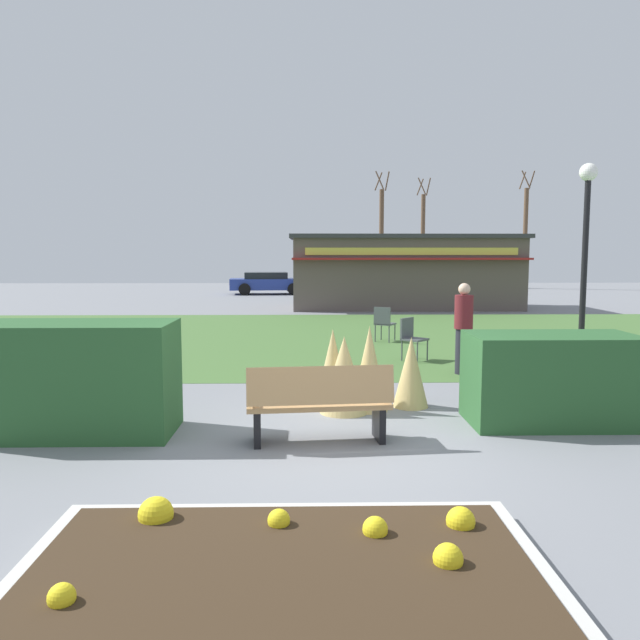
{
  "coord_description": "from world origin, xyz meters",
  "views": [
    {
      "loc": [
        -0.24,
        -6.93,
        2.24
      ],
      "look_at": [
        -0.05,
        2.86,
        1.19
      ],
      "focal_mm": 35.04,
      "sensor_mm": 36.0,
      "label": 1
    }
  ],
  "objects_px": {
    "parked_car_west_slot": "(268,282)",
    "park_bench": "(319,403)",
    "tree_left_bg": "(525,236)",
    "person_strolling": "(463,328)",
    "cafe_chair_west": "(384,321)",
    "food_kiosk": "(404,271)",
    "tree_right_bg": "(381,237)",
    "tree_center_bg": "(423,238)",
    "cafe_chair_east": "(411,335)",
    "trash_bin": "(134,396)",
    "lamppost_mid": "(586,238)"
  },
  "relations": [
    {
      "from": "trash_bin",
      "to": "person_strolling",
      "type": "height_order",
      "value": "person_strolling"
    },
    {
      "from": "lamppost_mid",
      "to": "food_kiosk",
      "type": "relative_size",
      "value": 0.43
    },
    {
      "from": "tree_left_bg",
      "to": "cafe_chair_west",
      "type": "bearing_deg",
      "value": -116.39
    },
    {
      "from": "food_kiosk",
      "to": "person_strolling",
      "type": "distance_m",
      "value": 14.2
    },
    {
      "from": "cafe_chair_east",
      "to": "tree_left_bg",
      "type": "height_order",
      "value": "tree_left_bg"
    },
    {
      "from": "trash_bin",
      "to": "tree_right_bg",
      "type": "height_order",
      "value": "tree_right_bg"
    },
    {
      "from": "person_strolling",
      "to": "tree_left_bg",
      "type": "relative_size",
      "value": 0.23
    },
    {
      "from": "food_kiosk",
      "to": "tree_right_bg",
      "type": "relative_size",
      "value": 1.3
    },
    {
      "from": "park_bench",
      "to": "tree_right_bg",
      "type": "relative_size",
      "value": 0.24
    },
    {
      "from": "cafe_chair_east",
      "to": "person_strolling",
      "type": "height_order",
      "value": "person_strolling"
    },
    {
      "from": "food_kiosk",
      "to": "park_bench",
      "type": "bearing_deg",
      "value": -101.78
    },
    {
      "from": "parked_car_west_slot",
      "to": "tree_right_bg",
      "type": "distance_m",
      "value": 8.19
    },
    {
      "from": "lamppost_mid",
      "to": "parked_car_west_slot",
      "type": "height_order",
      "value": "lamppost_mid"
    },
    {
      "from": "lamppost_mid",
      "to": "cafe_chair_east",
      "type": "height_order",
      "value": "lamppost_mid"
    },
    {
      "from": "lamppost_mid",
      "to": "tree_center_bg",
      "type": "relative_size",
      "value": 0.56
    },
    {
      "from": "person_strolling",
      "to": "tree_right_bg",
      "type": "xyz_separation_m",
      "value": [
        1.63,
        26.86,
        2.34
      ]
    },
    {
      "from": "tree_left_bg",
      "to": "food_kiosk",
      "type": "bearing_deg",
      "value": -125.11
    },
    {
      "from": "park_bench",
      "to": "cafe_chair_east",
      "type": "relative_size",
      "value": 1.96
    },
    {
      "from": "cafe_chair_east",
      "to": "tree_center_bg",
      "type": "xyz_separation_m",
      "value": [
        5.48,
        28.6,
        2.68
      ]
    },
    {
      "from": "person_strolling",
      "to": "tree_left_bg",
      "type": "bearing_deg",
      "value": -61.8
    },
    {
      "from": "person_strolling",
      "to": "tree_center_bg",
      "type": "height_order",
      "value": "tree_center_bg"
    },
    {
      "from": "trash_bin",
      "to": "person_strolling",
      "type": "bearing_deg",
      "value": 33.32
    },
    {
      "from": "cafe_chair_west",
      "to": "tree_left_bg",
      "type": "relative_size",
      "value": 0.12
    },
    {
      "from": "cafe_chair_west",
      "to": "tree_left_bg",
      "type": "height_order",
      "value": "tree_left_bg"
    },
    {
      "from": "parked_car_west_slot",
      "to": "park_bench",
      "type": "bearing_deg",
      "value": -85.15
    },
    {
      "from": "trash_bin",
      "to": "parked_car_west_slot",
      "type": "relative_size",
      "value": 0.18
    },
    {
      "from": "trash_bin",
      "to": "tree_right_bg",
      "type": "xyz_separation_m",
      "value": [
        6.77,
        30.24,
        2.81
      ]
    },
    {
      "from": "food_kiosk",
      "to": "person_strolling",
      "type": "bearing_deg",
      "value": -94.37
    },
    {
      "from": "cafe_chair_east",
      "to": "parked_car_west_slot",
      "type": "bearing_deg",
      "value": 101.46
    },
    {
      "from": "lamppost_mid",
      "to": "cafe_chair_west",
      "type": "bearing_deg",
      "value": 141.38
    },
    {
      "from": "lamppost_mid",
      "to": "cafe_chair_west",
      "type": "relative_size",
      "value": 4.53
    },
    {
      "from": "trash_bin",
      "to": "tree_left_bg",
      "type": "height_order",
      "value": "tree_left_bg"
    },
    {
      "from": "parked_car_west_slot",
      "to": "tree_right_bg",
      "type": "bearing_deg",
      "value": 30.96
    },
    {
      "from": "food_kiosk",
      "to": "person_strolling",
      "type": "relative_size",
      "value": 5.5
    },
    {
      "from": "parked_car_west_slot",
      "to": "tree_center_bg",
      "type": "bearing_deg",
      "value": 36.48
    },
    {
      "from": "lamppost_mid",
      "to": "person_strolling",
      "type": "relative_size",
      "value": 2.39
    },
    {
      "from": "tree_left_bg",
      "to": "person_strolling",
      "type": "bearing_deg",
      "value": -111.18
    },
    {
      "from": "trash_bin",
      "to": "tree_right_bg",
      "type": "bearing_deg",
      "value": 77.37
    },
    {
      "from": "parked_car_west_slot",
      "to": "tree_right_bg",
      "type": "xyz_separation_m",
      "value": [
        6.67,
        4.0,
        2.56
      ]
    },
    {
      "from": "lamppost_mid",
      "to": "tree_left_bg",
      "type": "height_order",
      "value": "tree_left_bg"
    },
    {
      "from": "tree_center_bg",
      "to": "food_kiosk",
      "type": "bearing_deg",
      "value": -102.99
    },
    {
      "from": "trash_bin",
      "to": "cafe_chair_east",
      "type": "distance_m",
      "value": 6.6
    },
    {
      "from": "trash_bin",
      "to": "park_bench",
      "type": "bearing_deg",
      "value": -18.95
    },
    {
      "from": "trash_bin",
      "to": "cafe_chair_west",
      "type": "distance_m",
      "value": 8.69
    },
    {
      "from": "tree_center_bg",
      "to": "parked_car_west_slot",
      "type": "bearing_deg",
      "value": -143.52
    },
    {
      "from": "park_bench",
      "to": "tree_center_bg",
      "type": "distance_m",
      "value": 35.23
    },
    {
      "from": "food_kiosk",
      "to": "cafe_chair_west",
      "type": "relative_size",
      "value": 10.45
    },
    {
      "from": "park_bench",
      "to": "food_kiosk",
      "type": "relative_size",
      "value": 0.19
    },
    {
      "from": "tree_left_bg",
      "to": "tree_center_bg",
      "type": "bearing_deg",
      "value": 161.76
    },
    {
      "from": "food_kiosk",
      "to": "trash_bin",
      "type": "bearing_deg",
      "value": -109.55
    }
  ]
}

